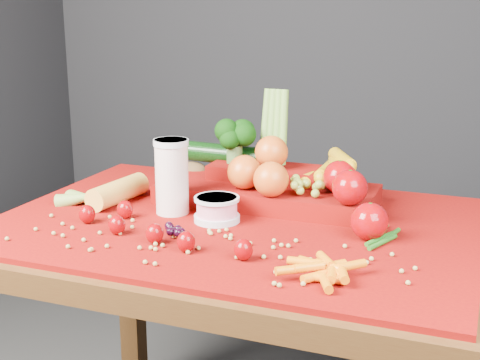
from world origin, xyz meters
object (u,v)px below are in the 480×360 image
(milk_glass, at_px, (172,174))
(produce_mound, at_px, (276,179))
(table, at_px, (237,264))
(yogurt_bowl, at_px, (217,208))

(milk_glass, bearing_deg, produce_mound, 37.80)
(table, xyz_separation_m, milk_glass, (-0.16, -0.00, 0.20))
(milk_glass, height_order, yogurt_bowl, milk_glass)
(table, height_order, yogurt_bowl, yogurt_bowl)
(table, distance_m, yogurt_bowl, 0.14)
(yogurt_bowl, relative_size, produce_mound, 0.17)
(table, bearing_deg, produce_mound, 74.62)
(yogurt_bowl, bearing_deg, produce_mound, 65.37)
(produce_mound, bearing_deg, yogurt_bowl, -114.63)
(milk_glass, distance_m, produce_mound, 0.26)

